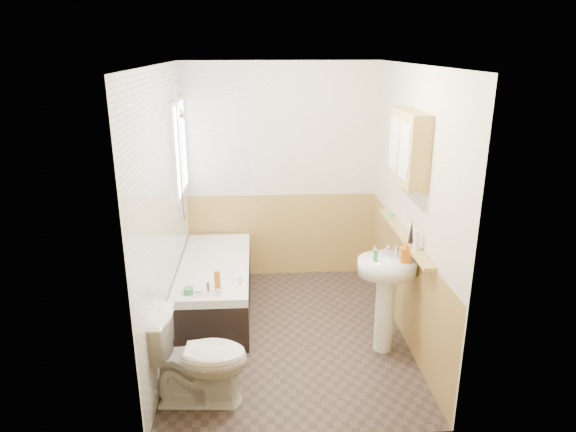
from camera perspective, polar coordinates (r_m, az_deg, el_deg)
The scene contains 26 objects.
floor at distance 5.10m, azimuth 0.11°, elevation -12.90°, with size 2.80×2.80×0.00m, color #302521.
ceiling at distance 4.36m, azimuth 0.13°, elevation 16.44°, with size 2.80×2.80×0.00m, color white.
wall_back at distance 5.93m, azimuth -0.78°, elevation 4.76°, with size 2.20×0.02×2.50m, color beige.
wall_front at distance 3.27m, azimuth 1.76°, elevation -6.99°, with size 2.20×0.02×2.50m, color beige.
wall_left at distance 4.64m, azimuth -13.69°, elevation 0.31°, with size 0.02×2.80×2.50m, color beige.
wall_right at distance 4.77m, azimuth 13.53°, elevation 0.84°, with size 0.02×2.80×2.50m, color beige.
wainscot_right at distance 5.04m, azimuth 12.66°, elevation -7.32°, with size 0.01×2.80×1.00m, color tan.
wainscot_front at distance 3.67m, azimuth 1.61°, elevation -17.48°, with size 2.20×0.01×1.00m, color tan.
wainscot_back at distance 6.13m, azimuth -0.74°, elevation -2.11°, with size 2.20×0.01×1.00m, color tan.
tile_cladding_left at distance 4.64m, azimuth -13.43°, elevation 0.32°, with size 0.01×2.80×2.50m, color white.
tile_return_back at distance 5.82m, azimuth -8.04°, elevation 9.34°, with size 0.75×0.01×1.50m, color white.
window at distance 5.44m, azimuth -11.88°, elevation 7.44°, with size 0.03×0.79×0.99m.
bathtub at distance 5.42m, azimuth -8.04°, elevation -7.66°, with size 0.70×1.66×0.68m.
shower_riser at distance 5.25m, azimuth -11.92°, elevation 7.40°, with size 0.11×0.09×1.32m.
toilet at distance 4.13m, azimuth -9.96°, elevation -15.25°, with size 0.43×0.77×0.76m, color white.
sink at distance 4.65m, azimuth 10.85°, elevation -7.61°, with size 0.52×0.42×1.00m.
pine_shelf at distance 4.78m, azimuth 12.70°, elevation -2.14°, with size 0.10×1.51×0.03m, color tan.
medicine_cabinet at distance 4.52m, azimuth 13.24°, elevation 7.44°, with size 0.17×0.68×0.62m.
foam_can at distance 4.42m, azimuth 14.09°, elevation -2.60°, with size 0.05×0.05×0.17m, color silver.
green_bottle at distance 4.54m, azimuth 13.56°, elevation -1.59°, with size 0.05×0.05×0.23m, color black.
black_jar at distance 5.24m, azimuth 11.19°, elevation 0.20°, with size 0.06×0.06×0.04m, color #59C647.
soap_bottle at distance 4.50m, azimuth 12.87°, elevation -4.45°, with size 0.09×0.19×0.09m, color orange.
clear_bottle at distance 4.46m, azimuth 9.70°, elevation -4.34°, with size 0.04×0.04×0.11m, color #388447.
blue_gel at distance 4.69m, azimuth -7.86°, elevation -7.19°, with size 0.05×0.03×0.19m, color orange.
cream_jar at distance 4.71m, azimuth -10.99°, elevation -8.17°, with size 0.09×0.09×0.06m, color #388447.
orange_bottle at distance 4.81m, azimuth -5.33°, elevation -7.17°, with size 0.03×0.03×0.08m, color silver.
Camera 1 is at (-0.29, -4.35, 2.65)m, focal length 32.00 mm.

